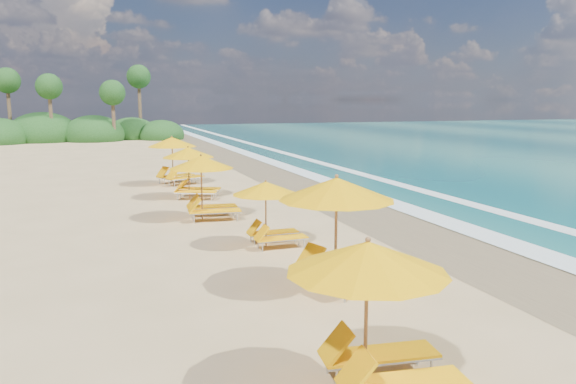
% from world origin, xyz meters
% --- Properties ---
extents(ground, '(160.00, 160.00, 0.00)m').
position_xyz_m(ground, '(0.00, 0.00, 0.00)').
color(ground, tan).
rests_on(ground, ground).
extents(wet_sand, '(4.00, 160.00, 0.01)m').
position_xyz_m(wet_sand, '(4.00, 0.00, 0.01)').
color(wet_sand, '#8A7852').
rests_on(wet_sand, ground).
extents(surf_foam, '(4.00, 160.00, 0.01)m').
position_xyz_m(surf_foam, '(6.70, 0.00, 0.03)').
color(surf_foam, white).
rests_on(surf_foam, ground).
extents(station_0, '(2.76, 2.60, 2.38)m').
position_xyz_m(station_0, '(-2.38, -10.77, 1.33)').
color(station_0, olive).
rests_on(station_0, ground).
extents(station_1, '(3.34, 3.24, 2.65)m').
position_xyz_m(station_1, '(-0.89, -6.32, 1.49)').
color(station_1, olive).
rests_on(station_1, ground).
extents(station_2, '(2.15, 1.98, 1.99)m').
position_xyz_m(station_2, '(-1.31, -2.22, 1.11)').
color(station_2, olive).
rests_on(station_2, ground).
extents(station_3, '(2.70, 2.53, 2.37)m').
position_xyz_m(station_3, '(-2.35, 2.17, 1.33)').
color(station_3, olive).
rests_on(station_3, ground).
extents(station_4, '(2.99, 2.96, 2.30)m').
position_xyz_m(station_4, '(-2.08, 6.72, 1.29)').
color(station_4, olive).
rests_on(station_4, ground).
extents(station_5, '(3.25, 3.21, 2.49)m').
position_xyz_m(station_5, '(-2.20, 11.00, 1.40)').
color(station_5, olive).
rests_on(station_5, ground).
extents(treeline, '(25.80, 8.80, 9.74)m').
position_xyz_m(treeline, '(-9.94, 45.51, 1.00)').
color(treeline, '#163D14').
rests_on(treeline, ground).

